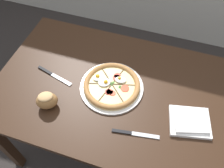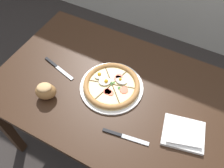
% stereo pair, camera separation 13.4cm
% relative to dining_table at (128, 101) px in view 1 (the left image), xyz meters
% --- Properties ---
extents(ground_plane, '(12.00, 12.00, 0.00)m').
position_rel_dining_table_xyz_m(ground_plane, '(0.00, 0.00, -0.68)').
color(ground_plane, '#2D2826').
extents(dining_table, '(1.56, 0.89, 0.78)m').
position_rel_dining_table_xyz_m(dining_table, '(0.00, 0.00, 0.00)').
color(dining_table, '#331E11').
rests_on(dining_table, ground_plane).
extents(pizza, '(0.36, 0.36, 0.05)m').
position_rel_dining_table_xyz_m(pizza, '(-0.10, 0.01, 0.12)').
color(pizza, white).
rests_on(pizza, dining_table).
extents(napkin_folded, '(0.24, 0.21, 0.04)m').
position_rel_dining_table_xyz_m(napkin_folded, '(0.35, -0.09, 0.11)').
color(napkin_folded, white).
rests_on(napkin_folded, dining_table).
extents(bread_piece_near, '(0.14, 0.13, 0.10)m').
position_rel_dining_table_xyz_m(bread_piece_near, '(-0.39, -0.22, 0.15)').
color(bread_piece_near, '#A3703D').
rests_on(bread_piece_near, dining_table).
extents(knife_main, '(0.25, 0.08, 0.01)m').
position_rel_dining_table_xyz_m(knife_main, '(-0.46, -0.03, 0.10)').
color(knife_main, silver).
rests_on(knife_main, dining_table).
extents(knife_spare, '(0.24, 0.06, 0.01)m').
position_rel_dining_table_xyz_m(knife_spare, '(0.10, -0.24, 0.10)').
color(knife_spare, silver).
rests_on(knife_spare, dining_table).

